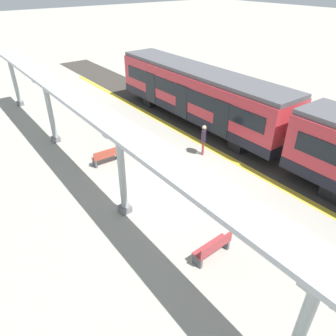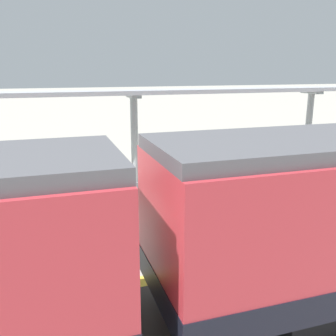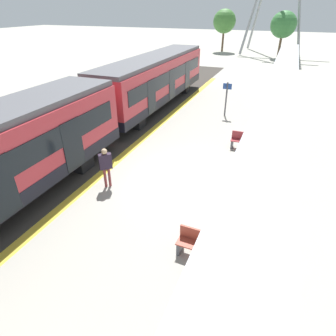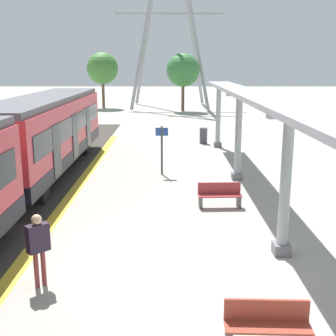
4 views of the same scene
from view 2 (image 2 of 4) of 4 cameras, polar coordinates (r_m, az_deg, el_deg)
ground_plane at (r=12.16m, az=-0.64°, el=-7.50°), size 176.00×176.00×0.00m
tactile_edge_strip at (r=9.25m, az=5.92°, el=-15.23°), size 0.43×39.63×0.01m
trackbed at (r=7.90m, az=11.57°, el=-21.35°), size 3.20×51.63×0.01m
canopy_pillar_second at (r=18.06m, az=20.58°, el=5.19°), size 1.10×0.44×3.71m
canopy_pillar_third at (r=14.57m, az=-5.12°, el=3.95°), size 1.10×0.44×3.71m
canopy_beam at (r=14.33m, az=-5.40°, el=11.45°), size 1.20×31.66×0.16m
bench_near_end at (r=15.13m, az=10.77°, el=-1.44°), size 1.52×0.49×0.86m
bench_mid_platform at (r=13.47m, az=-20.50°, el=-4.21°), size 1.52×0.50×0.86m
passenger_waiting_near_edge at (r=10.09m, az=12.20°, el=-6.17°), size 0.51×0.49×1.70m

